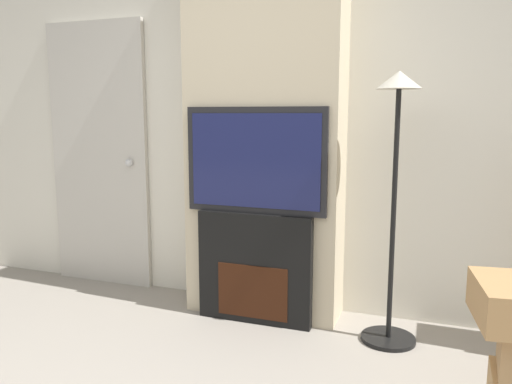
% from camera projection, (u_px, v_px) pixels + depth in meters
% --- Properties ---
extents(wall_back, '(6.00, 0.06, 2.70)m').
position_uv_depth(wall_back, '(274.00, 115.00, 3.47)').
color(wall_back, silver).
rests_on(wall_back, ground_plane).
extents(chimney_breast, '(1.03, 0.34, 2.70)m').
position_uv_depth(chimney_breast, '(265.00, 115.00, 3.28)').
color(chimney_breast, beige).
rests_on(chimney_breast, ground_plane).
extents(fireplace, '(0.77, 0.15, 0.73)m').
position_uv_depth(fireplace, '(256.00, 267.00, 3.28)').
color(fireplace, black).
rests_on(fireplace, ground_plane).
extents(television, '(0.93, 0.07, 0.68)m').
position_uv_depth(television, '(256.00, 161.00, 3.16)').
color(television, black).
rests_on(television, fireplace).
extents(floor_lamp, '(0.33, 0.33, 1.60)m').
position_uv_depth(floor_lamp, '(396.00, 167.00, 2.86)').
color(floor_lamp, black).
rests_on(floor_lamp, ground_plane).
extents(entry_door, '(0.87, 0.09, 2.06)m').
position_uv_depth(entry_door, '(99.00, 156.00, 3.95)').
color(entry_door, '#BCB7AD').
rests_on(entry_door, ground_plane).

